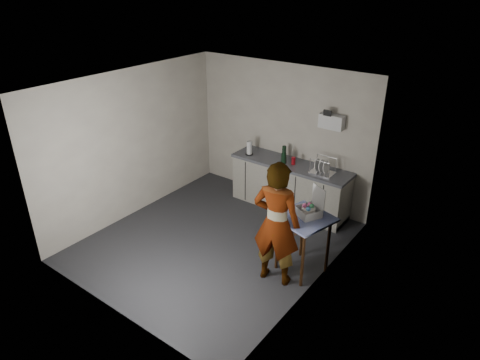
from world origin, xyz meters
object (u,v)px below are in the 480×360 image
Objects in this scene: dish_rack at (322,170)px; soda_can at (293,161)px; standing_man at (276,224)px; dark_bottle at (284,153)px; soap_bottle at (284,157)px; side_table at (304,224)px; paper_towel at (249,148)px; kitchen_counter at (290,187)px; bakery_box at (310,209)px.

soda_can is at bearing 177.20° from dish_rack.
dark_bottle is (-1.10, 1.99, 0.12)m from standing_man.
standing_man reaches higher than soap_bottle.
soda_can is at bearing -21.91° from dark_bottle.
standing_man is 7.28× the size of dark_bottle.
side_table is at bearing -49.44° from soap_bottle.
side_table is 1.54m from dish_rack.
soap_bottle is (-1.20, 1.40, 0.26)m from side_table.
standing_man is 13.54× the size of soda_can.
standing_man is 2.50m from paper_towel.
kitchen_counter is at bearing -22.62° from dark_bottle.
dark_bottle reaches higher than soda_can.
kitchen_counter is 8.65× the size of paper_towel.
side_table is 2.18× the size of bakery_box.
kitchen_counter is 0.65m from dark_bottle.
side_table is 3.31× the size of soap_bottle.
dark_bottle is (-0.21, 0.09, 0.61)m from kitchen_counter.
dish_rack is (-0.47, 1.45, 0.18)m from side_table.
kitchen_counter is at bearing 141.53° from side_table.
bakery_box is at bearing -70.06° from dish_rack.
kitchen_counter is 1.90m from bakery_box.
dish_rack is at bearing -2.80° from soda_can.
paper_towel is at bearing -177.55° from dish_rack.
standing_man is 2.07m from soap_bottle.
soap_bottle reaches higher than kitchen_counter.
soap_bottle is 2.02× the size of soda_can.
soap_bottle is at bearing 1.06° from paper_towel.
soap_bottle reaches higher than paper_towel.
kitchen_counter is 8.86× the size of dark_bottle.
dish_rack is (1.47, 0.06, -0.06)m from paper_towel.
standing_man is at bearing -61.30° from soap_bottle.
standing_man reaches higher than dark_bottle.
paper_towel is 2.36m from bakery_box.
paper_towel is (-0.64, -0.20, -0.00)m from dark_bottle.
paper_towel is 1.48m from dish_rack.
side_table is at bearing -72.08° from dish_rack.
kitchen_counter is at bearing 175.77° from dish_rack.
dark_bottle is at bearing -72.10° from standing_man.
dish_rack is at bearing -4.23° from kitchen_counter.
paper_towel reaches higher than dark_bottle.
bakery_box is (1.33, -1.50, -0.03)m from dark_bottle.
soap_bottle is (-0.99, 1.81, 0.13)m from standing_man.
soda_can is at bearing -77.03° from standing_man.
paper_towel reaches higher than side_table.
standing_man reaches higher than side_table.
standing_man reaches higher than paper_towel.
standing_man is at bearing -102.17° from side_table.
dark_bottle is 0.61× the size of bakery_box.
dish_rack is at bearing 123.19° from side_table.
dark_bottle reaches higher than side_table.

